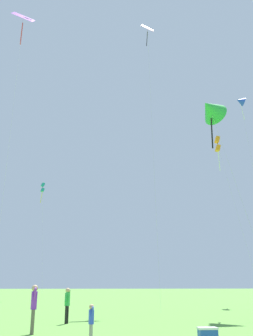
# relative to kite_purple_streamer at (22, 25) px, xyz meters

# --- Properties ---
(kite_purple_streamer) EXTENTS (3.29, 11.55, 30.60)m
(kite_purple_streamer) POSITION_rel_kite_purple_streamer_xyz_m (0.00, 0.00, 0.00)
(kite_purple_streamer) COLOR purple
(kite_purple_streamer) RESTS_ON ground_plane
(kite_orange_box) EXTENTS (0.61, 7.68, 16.85)m
(kite_orange_box) POSITION_rel_kite_purple_streamer_xyz_m (21.13, 1.03, -12.52)
(kite_orange_box) COLOR orange
(kite_orange_box) RESTS_ON ground_plane
(kite_red_high) EXTENTS (1.77, 8.80, 29.11)m
(kite_red_high) POSITION_rel_kite_purple_streamer_xyz_m (13.38, -1.45, -1.78)
(kite_red_high) COLOR red
(kite_red_high) RESTS_ON ground_plane
(kite_blue_delta) EXTENTS (2.07, 7.20, 24.12)m
(kite_blue_delta) POSITION_rel_kite_purple_streamer_xyz_m (26.04, 5.05, -4.96)
(kite_blue_delta) COLOR blue
(kite_blue_delta) RESTS_ON ground_plane
(kite_green_small) EXTENTS (2.86, 5.45, 15.03)m
(kite_green_small) POSITION_rel_kite_purple_streamer_xyz_m (16.23, -10.82, -14.46)
(kite_green_small) COLOR green
(kite_green_small) RESTS_ON ground_plane
(kite_teal_box) EXTENTS (1.70, 5.34, 14.90)m
(kite_teal_box) POSITION_rel_kite_purple_streamer_xyz_m (1.58, 14.86, -14.29)
(kite_teal_box) COLOR teal
(kite_teal_box) RESTS_ON ground_plane
(person_foreground_watcher) EXTENTS (0.24, 0.55, 1.71)m
(person_foreground_watcher) POSITION_rel_kite_purple_streamer_xyz_m (5.65, -19.64, -27.36)
(person_foreground_watcher) COLOR #665B4C
(person_foreground_watcher) RESTS_ON ground_plane
(person_with_spool) EXTENTS (0.27, 0.49, 1.57)m
(person_with_spool) POSITION_rel_kite_purple_streamer_xyz_m (6.72, -15.84, -27.44)
(person_with_spool) COLOR black
(person_with_spool) RESTS_ON ground_plane
(person_child_small) EXTENTS (0.16, 0.37, 1.14)m
(person_child_small) POSITION_rel_kite_purple_streamer_xyz_m (7.72, -22.24, -27.70)
(person_child_small) COLOR gray
(person_child_small) RESTS_ON ground_plane
(picnic_cooler) EXTENTS (0.60, 0.40, 0.44)m
(picnic_cooler) POSITION_rel_kite_purple_streamer_xyz_m (11.34, -22.27, -28.16)
(picnic_cooler) COLOR #2351B2
(picnic_cooler) RESTS_ON ground_plane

